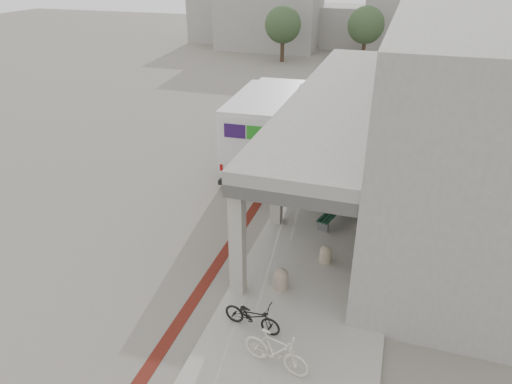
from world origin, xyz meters
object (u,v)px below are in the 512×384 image
(bench, at_px, (333,214))
(bicycle_black, at_px, (252,316))
(bicycle_cream, at_px, (276,351))
(fedex_truck, at_px, (268,123))
(utility_cabinet, at_px, (356,176))

(bench, bearing_deg, bicycle_black, -84.45)
(bicycle_cream, bearing_deg, bench, 11.49)
(fedex_truck, distance_m, bicycle_cream, 12.61)
(fedex_truck, relative_size, bicycle_cream, 4.67)
(bicycle_cream, bearing_deg, utility_cabinet, 9.36)
(utility_cabinet, xyz_separation_m, bicycle_cream, (-0.63, -9.82, -0.03))
(bench, relative_size, bicycle_cream, 1.11)
(bench, relative_size, utility_cabinet, 1.73)
(fedex_truck, xyz_separation_m, bicycle_black, (2.84, -10.97, -1.22))
(fedex_truck, xyz_separation_m, bicycle_cream, (3.75, -11.99, -1.13))
(bench, bearing_deg, utility_cabinet, 97.40)
(fedex_truck, xyz_separation_m, utility_cabinet, (4.38, -2.17, -1.10))
(fedex_truck, relative_size, bench, 4.21)
(utility_cabinet, xyz_separation_m, bicycle_black, (-1.53, -8.80, -0.13))
(bench, distance_m, bicycle_black, 5.98)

